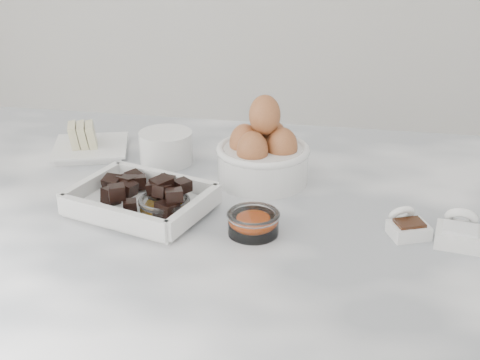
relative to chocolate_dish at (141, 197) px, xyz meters
name	(u,v)px	position (x,y,z in m)	size (l,w,h in m)	color
marble_slab	(223,225)	(0.12, 0.01, -0.04)	(1.20, 0.80, 0.04)	white
chocolate_dish	(141,197)	(0.00, 0.00, 0.00)	(0.23, 0.20, 0.05)	white
butter_plate	(89,143)	(-0.16, 0.20, 0.00)	(0.16, 0.16, 0.05)	white
sugar_ramekin	(166,146)	(-0.02, 0.18, 0.01)	(0.09, 0.09, 0.05)	white
egg_bowl	(263,154)	(0.16, 0.14, 0.02)	(0.15, 0.15, 0.14)	white
honey_bowl	(164,208)	(0.04, -0.02, -0.01)	(0.07, 0.07, 0.03)	white
zest_bowl	(253,222)	(0.17, -0.04, 0.00)	(0.07, 0.07, 0.03)	white
vanilla_spoon	(407,226)	(0.38, 0.00, -0.01)	(0.06, 0.07, 0.04)	white
salt_spoon	(460,232)	(0.44, -0.01, -0.01)	(0.07, 0.08, 0.05)	white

